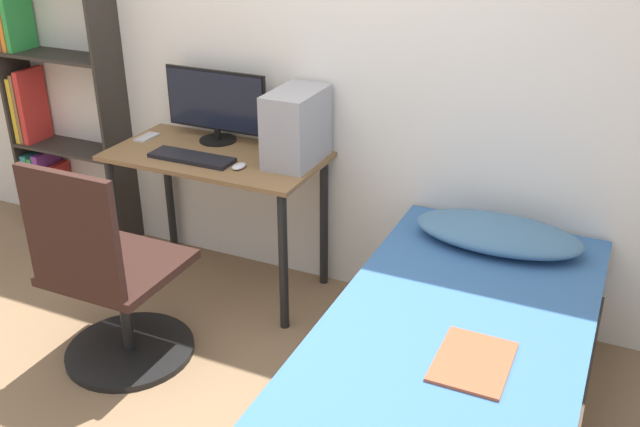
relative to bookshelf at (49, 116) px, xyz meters
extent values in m
cube|color=silver|center=(1.61, 0.14, 0.53)|extent=(8.00, 0.05, 2.50)
cube|color=brown|center=(1.24, -0.16, 0.01)|extent=(1.07, 0.56, 0.02)
cylinder|color=black|center=(0.75, -0.39, -0.36)|extent=(0.04, 0.04, 0.72)
cylinder|color=black|center=(1.72, -0.39, -0.36)|extent=(0.04, 0.04, 0.72)
cylinder|color=black|center=(0.75, 0.07, -0.36)|extent=(0.04, 0.04, 0.72)
cylinder|color=black|center=(1.72, 0.07, -0.36)|extent=(0.04, 0.04, 0.72)
cube|color=#2D2823|center=(-0.21, 0.00, 0.10)|extent=(0.02, 0.24, 1.63)
cube|color=#2D2823|center=(0.49, 0.00, 0.10)|extent=(0.02, 0.24, 1.63)
cube|color=#2D2823|center=(0.14, 0.00, -0.71)|extent=(0.68, 0.24, 0.02)
cube|color=#2D2823|center=(0.14, 0.00, -0.17)|extent=(0.68, 0.24, 0.02)
cube|color=#2D2823|center=(0.14, 0.00, 0.37)|extent=(0.68, 0.24, 0.02)
cube|color=teal|center=(-0.17, 0.00, -0.47)|extent=(0.04, 0.20, 0.46)
cube|color=green|center=(-0.13, 0.00, -0.48)|extent=(0.03, 0.20, 0.45)
cube|color=#7A338E|center=(-0.08, 0.00, -0.47)|extent=(0.04, 0.20, 0.47)
cube|color=red|center=(-0.03, 0.00, -0.51)|extent=(0.04, 0.20, 0.39)
cube|color=gold|center=(-0.18, 0.00, 0.03)|extent=(0.03, 0.20, 0.38)
cube|color=brown|center=(-0.15, 0.00, 0.04)|extent=(0.02, 0.20, 0.41)
cube|color=red|center=(-0.11, 0.00, 0.05)|extent=(0.04, 0.20, 0.43)
cube|color=brown|center=(-0.18, 0.00, 0.59)|extent=(0.02, 0.20, 0.43)
cube|color=orange|center=(-0.15, 0.00, 0.56)|extent=(0.03, 0.20, 0.37)
cube|color=green|center=(-0.11, 0.00, 0.59)|extent=(0.03, 0.20, 0.42)
cylinder|color=black|center=(1.17, -0.88, -0.71)|extent=(0.58, 0.58, 0.03)
cylinder|color=black|center=(1.17, -0.88, -0.49)|extent=(0.05, 0.05, 0.40)
cube|color=black|center=(1.17, -0.88, -0.27)|extent=(0.51, 0.51, 0.04)
cube|color=black|center=(1.17, -1.11, 0.01)|extent=(0.46, 0.04, 0.51)
cube|color=#4C3D2D|center=(2.64, -0.84, -0.60)|extent=(0.95, 1.91, 0.24)
cube|color=#38669E|center=(2.64, -0.84, -0.33)|extent=(0.92, 1.87, 0.29)
ellipsoid|color=teal|center=(2.64, -0.14, -0.13)|extent=(0.72, 0.36, 0.11)
cube|color=#B24C2D|center=(2.75, -1.00, -0.18)|extent=(0.24, 0.32, 0.01)
cylinder|color=black|center=(1.14, 0.01, 0.02)|extent=(0.19, 0.19, 0.01)
cylinder|color=black|center=(1.14, 0.01, 0.06)|extent=(0.04, 0.04, 0.06)
cube|color=black|center=(1.14, 0.01, 0.24)|extent=(0.57, 0.01, 0.31)
cube|color=black|center=(1.14, 0.00, 0.24)|extent=(0.55, 0.01, 0.29)
cube|color=black|center=(1.17, -0.27, 0.03)|extent=(0.43, 0.14, 0.02)
cube|color=#99999E|center=(1.65, -0.08, 0.19)|extent=(0.21, 0.36, 0.35)
ellipsoid|color=silver|center=(1.44, -0.27, 0.03)|extent=(0.06, 0.09, 0.02)
cube|color=#B7B7BC|center=(0.78, -0.11, 0.02)|extent=(0.07, 0.14, 0.01)
camera|label=1|loc=(3.09, -2.95, 1.28)|focal=40.00mm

